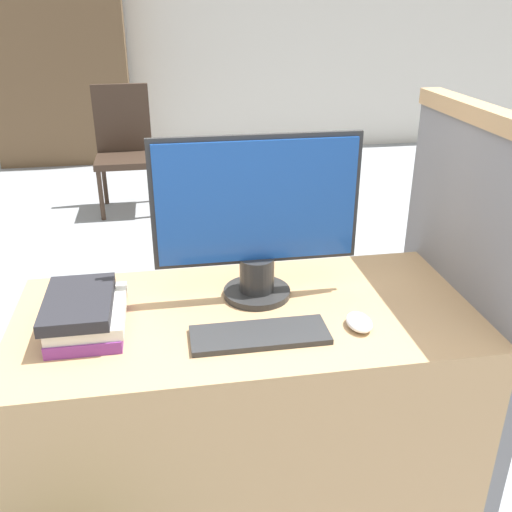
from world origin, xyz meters
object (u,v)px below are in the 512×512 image
object	(u,v)px
monitor	(257,218)
keyboard	(260,335)
mouse	(359,322)
far_chair	(124,144)
book_stack	(85,313)

from	to	relation	value
monitor	keyboard	xyz separation A→B (m)	(-0.03, -0.23, -0.24)
mouse	far_chair	xyz separation A→B (m)	(-0.80, 3.32, -0.27)
monitor	book_stack	world-z (taller)	monitor
monitor	book_stack	xyz separation A→B (m)	(-0.49, -0.12, -0.20)
book_stack	mouse	bearing A→B (deg)	-8.73
monitor	mouse	bearing A→B (deg)	-43.05
keyboard	book_stack	world-z (taller)	book_stack
book_stack	far_chair	distance (m)	3.22
book_stack	far_chair	bearing A→B (deg)	91.11
monitor	keyboard	distance (m)	0.34
far_chair	monitor	bearing A→B (deg)	-62.94
monitor	keyboard	world-z (taller)	monitor
keyboard	mouse	bearing A→B (deg)	1.10
far_chair	book_stack	bearing A→B (deg)	-71.96
monitor	book_stack	size ratio (longest dim) A/B	2.15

